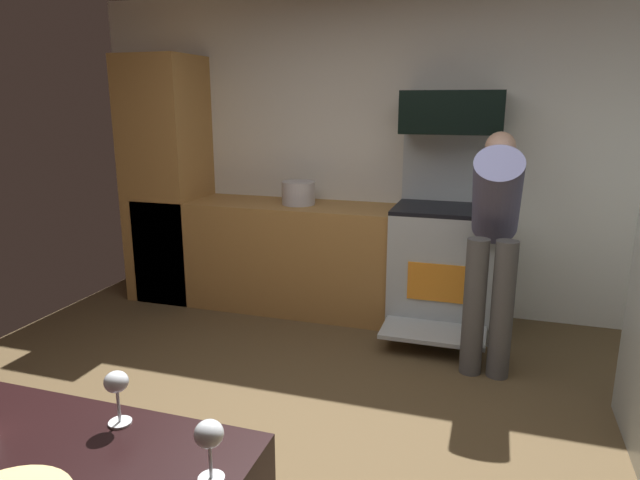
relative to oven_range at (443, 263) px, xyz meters
The scene contains 10 objects.
ground_plane 2.10m from the oven_range, 104.70° to the right, with size 5.20×4.80×0.02m, color brown.
wall_back 1.02m from the oven_range, 143.96° to the left, with size 5.20×0.12×2.60m, color silver.
lower_cabinet_run 1.42m from the oven_range, behind, with size 2.40×0.60×0.90m, color #A7773E.
cabinet_column 2.48m from the oven_range, behind, with size 0.60×0.60×2.10m, color #A7773E.
oven_range is the anchor object (origin of this frame).
microwave 1.14m from the oven_range, 90.00° to the left, with size 0.74×0.38×0.31m, color black.
person_cook 0.81m from the oven_range, 59.47° to the right, with size 0.31×0.67×1.53m.
wine_glass_near 3.32m from the oven_range, 93.69° to the right, with size 0.07×0.07×0.15m.
wine_glass_extra 3.23m from the oven_range, 99.86° to the right, with size 0.06×0.06×0.15m.
stock_pot 1.29m from the oven_range, behind, with size 0.27×0.27×0.19m, color #BDBCC2.
Camera 1 is at (0.86, -2.25, 1.72)m, focal length 31.12 mm.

